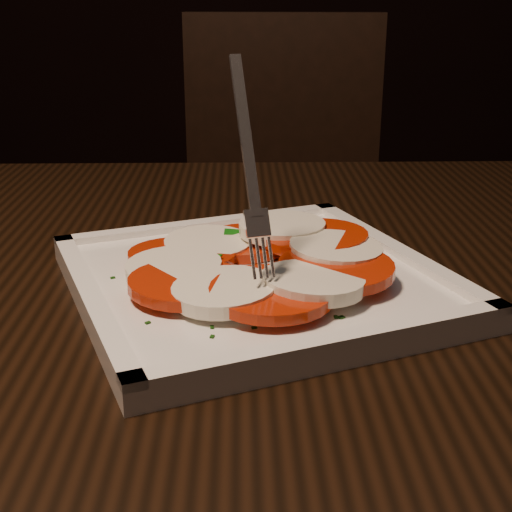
# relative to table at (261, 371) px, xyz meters

# --- Properties ---
(table) EXTENTS (1.21, 0.81, 0.75)m
(table) POSITION_rel_table_xyz_m (0.00, 0.00, 0.00)
(table) COLOR black
(table) RESTS_ON ground
(chair) EXTENTS (0.46, 0.46, 0.93)m
(chair) POSITION_rel_table_xyz_m (0.07, 0.88, -0.12)
(chair) COLOR black
(chair) RESTS_ON ground
(plate) EXTENTS (0.35, 0.35, 0.01)m
(plate) POSITION_rel_table_xyz_m (-0.01, -0.05, 0.11)
(plate) COLOR white
(plate) RESTS_ON table
(caprese_salad) EXTENTS (0.22, 0.22, 0.03)m
(caprese_salad) POSITION_rel_table_xyz_m (-0.01, -0.05, 0.12)
(caprese_salad) COLOR #BA1C04
(caprese_salad) RESTS_ON plate
(fork) EXTENTS (0.04, 0.07, 0.14)m
(fork) POSITION_rel_table_xyz_m (-0.01, -0.08, 0.21)
(fork) COLOR white
(fork) RESTS_ON caprese_salad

